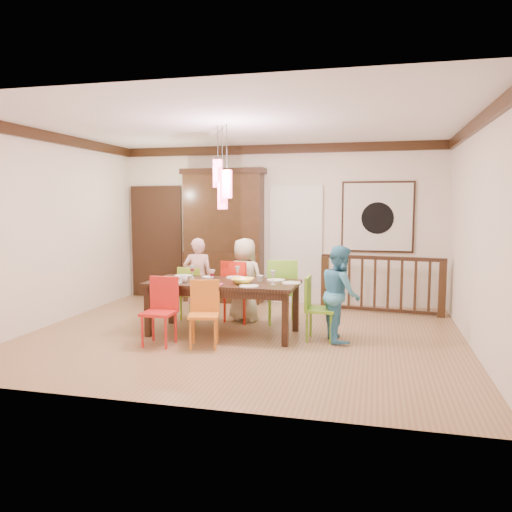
% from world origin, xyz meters
% --- Properties ---
extents(floor, '(6.00, 6.00, 0.00)m').
position_xyz_m(floor, '(0.00, 0.00, 0.00)').
color(floor, '#8E6545').
rests_on(floor, ground).
extents(ceiling, '(6.00, 6.00, 0.00)m').
position_xyz_m(ceiling, '(0.00, 0.00, 2.90)').
color(ceiling, white).
rests_on(ceiling, wall_back).
extents(wall_back, '(6.00, 0.00, 6.00)m').
position_xyz_m(wall_back, '(0.00, 2.50, 1.45)').
color(wall_back, silver).
rests_on(wall_back, floor).
extents(wall_left, '(0.00, 5.00, 5.00)m').
position_xyz_m(wall_left, '(-3.00, 0.00, 1.45)').
color(wall_left, silver).
rests_on(wall_left, floor).
extents(wall_right, '(0.00, 5.00, 5.00)m').
position_xyz_m(wall_right, '(3.00, 0.00, 1.45)').
color(wall_right, silver).
rests_on(wall_right, floor).
extents(crown_molding, '(6.00, 5.00, 0.16)m').
position_xyz_m(crown_molding, '(0.00, 0.00, 2.82)').
color(crown_molding, black).
rests_on(crown_molding, wall_back).
extents(panel_door, '(1.04, 0.07, 2.24)m').
position_xyz_m(panel_door, '(-2.40, 2.45, 1.05)').
color(panel_door, black).
rests_on(panel_door, wall_back).
extents(white_doorway, '(0.97, 0.05, 2.22)m').
position_xyz_m(white_doorway, '(0.35, 2.46, 1.05)').
color(white_doorway, silver).
rests_on(white_doorway, wall_back).
extents(painting, '(1.25, 0.06, 1.25)m').
position_xyz_m(painting, '(1.80, 2.46, 1.60)').
color(painting, black).
rests_on(painting, wall_back).
extents(pendant_cluster, '(0.27, 0.21, 1.14)m').
position_xyz_m(pendant_cluster, '(-0.29, 0.02, 2.11)').
color(pendant_cluster, '#ED476A').
rests_on(pendant_cluster, ceiling).
extents(dining_table, '(2.11, 0.98, 0.75)m').
position_xyz_m(dining_table, '(-0.29, 0.02, 0.67)').
color(dining_table, black).
rests_on(dining_table, floor).
extents(chair_far_left, '(0.43, 0.43, 0.85)m').
position_xyz_m(chair_far_left, '(-1.01, 0.79, 0.48)').
color(chair_far_left, '#94C82A').
rests_on(chair_far_left, floor).
extents(chair_far_mid, '(0.53, 0.53, 0.96)m').
position_xyz_m(chair_far_mid, '(-0.26, 0.80, 0.55)').
color(chair_far_mid, red).
rests_on(chair_far_mid, floor).
extents(chair_far_right, '(0.54, 0.54, 1.00)m').
position_xyz_m(chair_far_right, '(0.40, 0.83, 0.57)').
color(chair_far_right, '#76C22D').
rests_on(chair_far_right, floor).
extents(chair_near_left, '(0.40, 0.40, 0.88)m').
position_xyz_m(chair_near_left, '(-0.93, -0.72, 0.50)').
color(chair_near_left, red).
rests_on(chair_near_left, floor).
extents(chair_near_mid, '(0.46, 0.46, 0.85)m').
position_xyz_m(chair_near_mid, '(-0.34, -0.65, 0.48)').
color(chair_near_mid, orange).
rests_on(chair_near_mid, floor).
extents(chair_end_right, '(0.40, 0.40, 0.86)m').
position_xyz_m(chair_end_right, '(1.08, 0.02, 0.49)').
color(chair_end_right, '#6BA61F').
rests_on(chair_end_right, floor).
extents(china_hutch, '(1.57, 0.46, 2.47)m').
position_xyz_m(china_hutch, '(-0.98, 2.30, 1.24)').
color(china_hutch, black).
rests_on(china_hutch, floor).
extents(balustrade, '(2.05, 0.32, 0.96)m').
position_xyz_m(balustrade, '(1.89, 1.95, 0.50)').
color(balustrade, black).
rests_on(balustrade, floor).
extents(person_far_left, '(0.53, 0.42, 1.29)m').
position_xyz_m(person_far_left, '(-0.97, 0.87, 0.65)').
color(person_far_left, '#FCC0BF').
rests_on(person_far_left, floor).
extents(person_far_mid, '(0.72, 0.56, 1.30)m').
position_xyz_m(person_far_mid, '(-0.20, 0.86, 0.65)').
color(person_far_mid, '#C4BD94').
rests_on(person_far_mid, floor).
extents(person_end_right, '(0.66, 0.74, 1.29)m').
position_xyz_m(person_end_right, '(1.34, 0.06, 0.64)').
color(person_end_right, teal).
rests_on(person_end_right, floor).
extents(serving_bowl, '(0.34, 0.34, 0.08)m').
position_xyz_m(serving_bowl, '(0.03, -0.11, 0.79)').
color(serving_bowl, yellow).
rests_on(serving_bowl, dining_table).
extents(small_bowl, '(0.21, 0.21, 0.05)m').
position_xyz_m(small_bowl, '(-0.53, 0.08, 0.78)').
color(small_bowl, white).
rests_on(small_bowl, dining_table).
extents(cup_left, '(0.12, 0.12, 0.09)m').
position_xyz_m(cup_left, '(-0.80, -0.19, 0.79)').
color(cup_left, silver).
rests_on(cup_left, dining_table).
extents(cup_right, '(0.13, 0.13, 0.09)m').
position_xyz_m(cup_right, '(0.23, 0.10, 0.80)').
color(cup_right, silver).
rests_on(cup_right, dining_table).
extents(plate_far_left, '(0.26, 0.26, 0.01)m').
position_xyz_m(plate_far_left, '(-1.03, 0.37, 0.76)').
color(plate_far_left, white).
rests_on(plate_far_left, dining_table).
extents(plate_far_mid, '(0.26, 0.26, 0.01)m').
position_xyz_m(plate_far_mid, '(-0.22, 0.38, 0.76)').
color(plate_far_mid, white).
rests_on(plate_far_mid, dining_table).
extents(plate_far_right, '(0.26, 0.26, 0.01)m').
position_xyz_m(plate_far_right, '(0.42, 0.27, 0.76)').
color(plate_far_right, white).
rests_on(plate_far_right, dining_table).
extents(plate_near_left, '(0.26, 0.26, 0.01)m').
position_xyz_m(plate_near_left, '(-0.92, -0.22, 0.76)').
color(plate_near_left, white).
rests_on(plate_near_left, dining_table).
extents(plate_near_mid, '(0.26, 0.26, 0.01)m').
position_xyz_m(plate_near_mid, '(0.17, -0.32, 0.76)').
color(plate_near_mid, white).
rests_on(plate_near_mid, dining_table).
extents(plate_end_right, '(0.26, 0.26, 0.01)m').
position_xyz_m(plate_end_right, '(0.67, 0.07, 0.76)').
color(plate_end_right, white).
rests_on(plate_end_right, dining_table).
extents(wine_glass_a, '(0.08, 0.08, 0.19)m').
position_xyz_m(wine_glass_a, '(-0.82, 0.21, 0.84)').
color(wine_glass_a, '#590C19').
rests_on(wine_glass_a, dining_table).
extents(wine_glass_b, '(0.08, 0.08, 0.19)m').
position_xyz_m(wine_glass_b, '(-0.14, 0.24, 0.84)').
color(wine_glass_b, silver).
rests_on(wine_glass_b, dining_table).
extents(wine_glass_c, '(0.08, 0.08, 0.19)m').
position_xyz_m(wine_glass_c, '(-0.37, -0.20, 0.84)').
color(wine_glass_c, '#590C19').
rests_on(wine_glass_c, dining_table).
extents(wine_glass_d, '(0.08, 0.08, 0.19)m').
position_xyz_m(wine_glass_d, '(0.45, -0.09, 0.84)').
color(wine_glass_d, silver).
rests_on(wine_glass_d, dining_table).
extents(napkin, '(0.18, 0.14, 0.01)m').
position_xyz_m(napkin, '(-0.30, -0.29, 0.76)').
color(napkin, '#D83359').
rests_on(napkin, dining_table).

